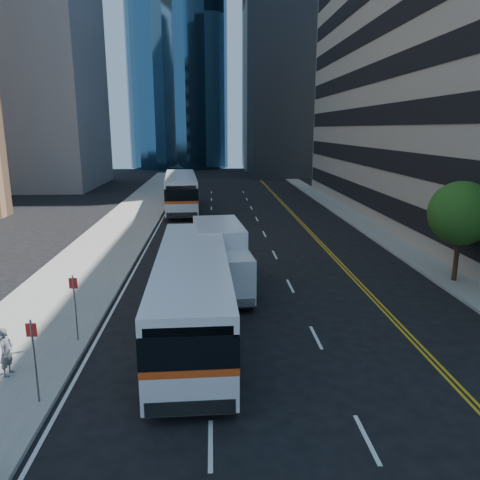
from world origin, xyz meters
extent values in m
plane|color=black|center=(0.00, 0.00, 0.00)|extent=(160.00, 160.00, 0.00)
cube|color=gray|center=(-10.50, 25.00, 0.07)|extent=(5.00, 90.00, 0.15)
cube|color=gray|center=(9.00, 25.00, 0.07)|extent=(2.00, 90.00, 0.15)
cube|color=gray|center=(-28.00, 52.00, 17.50)|extent=(18.00, 18.00, 35.00)
cylinder|color=#332114|center=(9.00, 8.00, 1.25)|extent=(0.24, 0.24, 2.20)
sphere|color=#1B4F16|center=(9.00, 8.00, 3.65)|extent=(3.20, 3.20, 3.20)
cube|color=white|center=(-4.17, 2.79, 0.91)|extent=(2.91, 12.13, 1.11)
cube|color=#EB4C16|center=(-4.17, 2.79, 1.56)|extent=(2.93, 12.15, 0.22)
cube|color=black|center=(-4.17, 2.79, 2.11)|extent=(2.93, 12.15, 0.91)
cube|color=white|center=(-4.17, 2.79, 2.87)|extent=(2.91, 12.13, 0.50)
cylinder|color=black|center=(-5.27, -0.86, 0.50)|extent=(0.33, 1.01, 1.01)
cylinder|color=black|center=(-2.90, -0.80, 0.50)|extent=(0.33, 1.01, 1.01)
cylinder|color=black|center=(-5.44, 5.98, 0.50)|extent=(0.33, 1.01, 1.01)
cylinder|color=black|center=(-3.06, 6.03, 0.50)|extent=(0.33, 1.01, 1.01)
cube|color=silver|center=(-6.45, 31.46, 0.98)|extent=(3.76, 13.23, 1.20)
cube|color=#E54F15|center=(-6.45, 31.46, 1.69)|extent=(3.78, 13.25, 0.24)
cube|color=black|center=(-6.45, 31.46, 2.29)|extent=(3.78, 13.25, 0.98)
cube|color=silver|center=(-6.45, 31.46, 3.10)|extent=(3.76, 13.23, 0.54)
cylinder|color=black|center=(-7.46, 27.46, 0.54)|extent=(0.40, 1.11, 1.09)
cylinder|color=black|center=(-4.87, 27.64, 0.54)|extent=(0.40, 1.11, 1.09)
cylinder|color=black|center=(-7.99, 34.84, 0.54)|extent=(0.40, 1.11, 1.09)
cylinder|color=black|center=(-5.40, 35.03, 0.54)|extent=(0.40, 1.11, 1.09)
cube|color=silver|center=(-2.78, 5.31, 1.37)|extent=(2.45, 2.28, 1.98)
cube|color=black|center=(-2.70, 4.42, 1.74)|extent=(2.06, 0.26, 1.04)
cube|color=silver|center=(-3.10, 8.59, 1.93)|extent=(2.68, 4.72, 2.45)
cube|color=black|center=(-3.00, 7.56, 0.52)|extent=(2.25, 6.35, 0.24)
cylinder|color=black|center=(-3.77, 5.03, 0.45)|extent=(0.35, 0.93, 0.90)
cylinder|color=black|center=(-1.76, 5.22, 0.45)|extent=(0.35, 0.93, 0.90)
cylinder|color=black|center=(-4.22, 9.72, 0.45)|extent=(0.35, 0.93, 0.90)
cylinder|color=black|center=(-2.21, 9.91, 0.45)|extent=(0.35, 0.93, 0.90)
imported|color=#55555C|center=(-9.90, -0.40, 0.94)|extent=(0.42, 0.60, 1.58)
camera|label=1|loc=(-3.36, -14.25, 7.74)|focal=35.00mm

